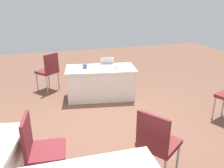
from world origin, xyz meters
TOP-DOWN VIEW (x-y plane):
  - ground_plane at (0.00, 0.00)m, footprint 14.40×14.40m
  - table_foreground at (-0.38, -1.59)m, footprint 1.70×1.06m
  - chair_tucked_right at (0.74, -2.39)m, footprint 0.62×0.62m
  - chair_aisle at (-0.33, 1.18)m, footprint 0.61×0.61m
  - chair_by_pillar at (1.04, 0.83)m, footprint 0.49×0.49m
  - laptop_silver at (-0.56, -1.62)m, footprint 0.37×0.35m
  - yarn_ball at (-0.03, -1.66)m, footprint 0.12×0.12m
  - scissors_red at (-0.71, -1.52)m, footprint 0.10×0.18m

SIDE VIEW (x-z plane):
  - ground_plane at x=0.00m, z-range 0.00..0.00m
  - table_foreground at x=-0.38m, z-range 0.00..0.73m
  - chair_by_pillar at x=1.04m, z-range 0.07..1.01m
  - chair_aisle at x=-0.33m, z-range 0.08..1.05m
  - chair_tucked_right at x=0.74m, z-range 0.08..1.05m
  - scissors_red at x=-0.71m, z-range 0.72..0.73m
  - laptop_silver at x=-0.56m, z-range 0.66..0.87m
  - yarn_ball at x=-0.03m, z-range 0.72..0.84m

